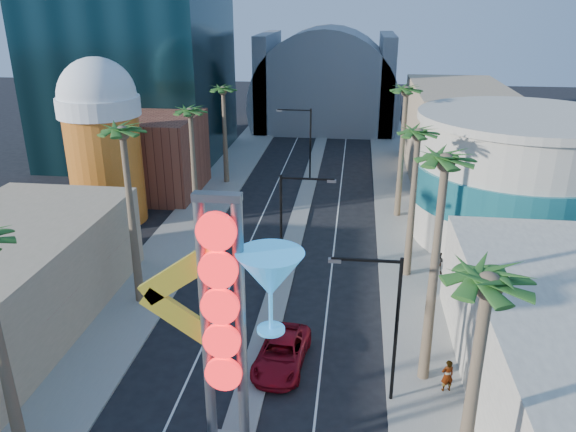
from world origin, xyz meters
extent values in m
cube|color=gray|center=(-9.50, 35.00, 0.07)|extent=(5.00, 100.00, 0.15)
cube|color=gray|center=(9.50, 35.00, 0.07)|extent=(5.00, 100.00, 0.15)
cube|color=gray|center=(0.00, 38.00, 0.07)|extent=(1.60, 84.00, 0.15)
cube|color=brown|center=(-16.00, 38.00, 4.00)|extent=(10.00, 10.00, 8.00)
cube|color=tan|center=(16.00, 48.00, 5.00)|extent=(10.00, 20.00, 10.00)
cylinder|color=#B86818|center=(-17.00, 30.00, 5.00)|extent=(6.40, 6.40, 10.00)
cylinder|color=white|center=(-17.00, 30.00, 10.40)|extent=(7.00, 7.00, 1.60)
sphere|color=white|center=(-17.00, 30.00, 11.20)|extent=(6.60, 6.60, 6.60)
cylinder|color=#AFA794|center=(18.00, 30.00, 5.00)|extent=(16.00, 16.00, 10.00)
cylinder|color=teal|center=(18.00, 30.00, 5.00)|extent=(16.60, 16.60, 3.00)
cylinder|color=#AFA794|center=(18.00, 30.00, 10.30)|extent=(16.60, 16.60, 0.60)
cylinder|color=slate|center=(0.00, 72.00, 4.00)|extent=(22.00, 16.00, 22.00)
cube|color=slate|center=(-9.00, 72.00, 7.00)|extent=(2.00, 16.00, 14.00)
cube|color=slate|center=(9.00, 72.00, 7.00)|extent=(2.00, 16.00, 14.00)
cylinder|color=slate|center=(-0.70, 3.00, 6.50)|extent=(0.44, 0.44, 12.00)
cylinder|color=slate|center=(0.70, 3.00, 6.50)|extent=(0.44, 0.44, 12.00)
cube|color=slate|center=(0.00, 3.00, 12.40)|extent=(1.80, 0.50, 0.30)
cylinder|color=red|center=(0.00, 2.65, 11.20)|extent=(1.50, 0.25, 1.50)
cylinder|color=red|center=(0.00, 2.65, 9.65)|extent=(1.50, 0.25, 1.50)
cylinder|color=red|center=(0.00, 2.65, 8.10)|extent=(1.50, 0.25, 1.50)
cylinder|color=red|center=(0.00, 2.65, 6.55)|extent=(1.50, 0.25, 1.50)
cylinder|color=red|center=(0.00, 2.65, 5.00)|extent=(1.50, 0.25, 1.50)
cube|color=yellow|center=(-1.60, 3.00, 9.20)|extent=(3.47, 0.25, 2.80)
cube|color=yellow|center=(-1.60, 3.00, 7.20)|extent=(3.47, 0.25, 2.80)
cone|color=#2589D3|center=(1.90, 3.00, 9.40)|extent=(2.60, 2.60, 1.80)
cylinder|color=#2589D3|center=(1.90, 3.00, 7.80)|extent=(0.16, 0.16, 1.60)
cylinder|color=#2589D3|center=(1.90, 3.00, 7.00)|extent=(1.10, 1.10, 0.12)
cylinder|color=black|center=(0.00, 20.00, 4.00)|extent=(0.18, 0.18, 8.00)
cube|color=black|center=(1.80, 20.00, 7.80)|extent=(3.60, 0.12, 0.12)
cube|color=slate|center=(3.40, 20.00, 7.70)|extent=(0.60, 0.25, 0.18)
cylinder|color=black|center=(0.00, 44.00, 4.00)|extent=(0.18, 0.18, 8.00)
cube|color=black|center=(-1.80, 44.00, 7.80)|extent=(3.60, 0.12, 0.12)
cube|color=slate|center=(-3.40, 44.00, 7.70)|extent=(0.60, 0.25, 0.18)
cylinder|color=black|center=(7.20, 8.00, 4.00)|extent=(0.18, 0.18, 8.00)
cube|color=black|center=(5.58, 8.00, 7.80)|extent=(3.24, 0.12, 0.12)
cube|color=slate|center=(4.14, 8.00, 7.70)|extent=(0.60, 0.25, 0.18)
cylinder|color=brown|center=(-9.00, 2.00, 5.25)|extent=(0.40, 0.40, 10.50)
cylinder|color=brown|center=(-9.00, 16.00, 5.75)|extent=(0.40, 0.40, 11.50)
sphere|color=#204918|center=(-9.00, 16.00, 11.50)|extent=(2.40, 2.40, 2.40)
cylinder|color=brown|center=(-9.00, 30.00, 5.00)|extent=(0.40, 0.40, 10.00)
sphere|color=#204918|center=(-9.00, 30.00, 10.00)|extent=(2.40, 2.40, 2.40)
cylinder|color=brown|center=(-9.00, 42.00, 5.00)|extent=(0.40, 0.40, 10.00)
sphere|color=#204918|center=(-9.00, 42.00, 10.00)|extent=(2.40, 2.40, 2.40)
cylinder|color=brown|center=(9.00, 0.00, 5.50)|extent=(0.40, 0.40, 11.00)
sphere|color=#204918|center=(9.00, 0.00, 11.00)|extent=(2.40, 2.40, 2.40)
cylinder|color=brown|center=(9.00, 10.00, 6.00)|extent=(0.40, 0.40, 12.00)
sphere|color=#204918|center=(9.00, 10.00, 12.00)|extent=(2.40, 2.40, 2.40)
cylinder|color=brown|center=(9.00, 22.00, 5.25)|extent=(0.40, 0.40, 10.50)
sphere|color=#204918|center=(9.00, 22.00, 10.50)|extent=(2.40, 2.40, 2.40)
cylinder|color=brown|center=(9.00, 34.00, 5.75)|extent=(0.40, 0.40, 11.50)
sphere|color=#204918|center=(9.00, 34.00, 11.50)|extent=(2.40, 2.40, 2.40)
imported|color=maroon|center=(1.33, 10.26, 0.77)|extent=(3.00, 5.75, 1.55)
imported|color=gray|center=(10.04, 8.97, 1.06)|extent=(0.76, 0.61, 1.83)
imported|color=gray|center=(11.26, 22.44, 0.98)|extent=(0.95, 0.83, 1.66)
camera|label=1|loc=(4.84, -15.52, 19.10)|focal=35.00mm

